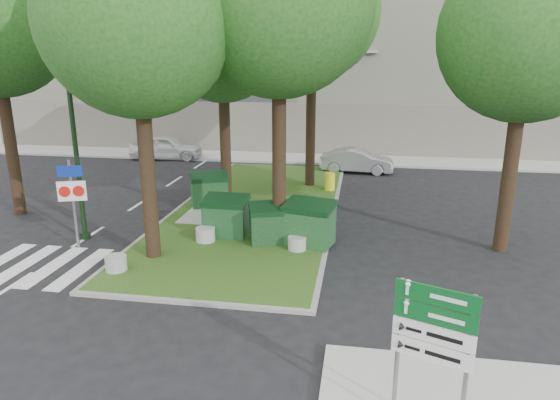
% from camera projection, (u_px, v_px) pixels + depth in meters
% --- Properties ---
extents(ground, '(120.00, 120.00, 0.00)m').
position_uv_depth(ground, '(171.00, 301.00, 12.45)').
color(ground, black).
rests_on(ground, ground).
extents(median_island, '(6.00, 16.00, 0.12)m').
position_uv_depth(median_island, '(257.00, 208.00, 19.95)').
color(median_island, '#294D16').
rests_on(median_island, ground).
extents(median_kerb, '(6.30, 16.30, 0.10)m').
position_uv_depth(median_kerb, '(257.00, 208.00, 19.95)').
color(median_kerb, gray).
rests_on(median_kerb, ground).
extents(building_sidewalk, '(42.00, 3.00, 0.12)m').
position_uv_depth(building_sidewalk, '(285.00, 158.00, 29.98)').
color(building_sidewalk, '#999993').
rests_on(building_sidewalk, ground).
extents(zebra_crossing, '(5.00, 3.00, 0.01)m').
position_uv_depth(zebra_crossing, '(67.00, 267.00, 14.46)').
color(zebra_crossing, silver).
rests_on(zebra_crossing, ground).
extents(apartment_building, '(41.00, 12.00, 16.00)m').
position_uv_depth(apartment_building, '(302.00, 26.00, 34.91)').
color(apartment_building, '#B8B18A').
rests_on(apartment_building, ground).
extents(tree_median_near_left, '(5.20, 5.20, 10.53)m').
position_uv_depth(tree_median_near_left, '(139.00, 0.00, 13.09)').
color(tree_median_near_left, black).
rests_on(tree_median_near_left, ground).
extents(tree_median_mid, '(4.80, 4.80, 9.99)m').
position_uv_depth(tree_median_mid, '(224.00, 28.00, 19.27)').
color(tree_median_mid, black).
rests_on(tree_median_mid, ground).
extents(tree_street_right, '(5.00, 5.00, 10.06)m').
position_uv_depth(tree_street_right, '(533.00, 16.00, 13.90)').
color(tree_street_right, black).
rests_on(tree_street_right, ground).
extents(dumpster_a, '(1.73, 1.51, 1.35)m').
position_uv_depth(dumpster_a, '(209.00, 190.00, 19.98)').
color(dumpster_a, '#103E16').
rests_on(dumpster_a, median_island).
extents(dumpster_b, '(1.47, 1.04, 1.35)m').
position_uv_depth(dumpster_b, '(226.00, 216.00, 16.62)').
color(dumpster_b, '#123F1B').
rests_on(dumpster_b, median_island).
extents(dumpster_c, '(1.60, 1.33, 1.28)m').
position_uv_depth(dumpster_c, '(271.00, 224.00, 16.00)').
color(dumpster_c, '#0F3312').
rests_on(dumpster_c, median_island).
extents(dumpster_d, '(1.75, 1.41, 1.43)m').
position_uv_depth(dumpster_d, '(309.00, 223.00, 15.79)').
color(dumpster_d, '#15451C').
rests_on(dumpster_d, median_island).
extents(bollard_left, '(0.59, 0.59, 0.42)m').
position_uv_depth(bollard_left, '(116.00, 263.00, 13.94)').
color(bollard_left, '#9A9B96').
rests_on(bollard_left, median_island).
extents(bollard_right, '(0.57, 0.57, 0.41)m').
position_uv_depth(bollard_right, '(297.00, 243.00, 15.45)').
color(bollard_right, '#9FA09A').
rests_on(bollard_right, median_island).
extents(bollard_mid, '(0.62, 0.62, 0.44)m').
position_uv_depth(bollard_mid, '(205.00, 234.00, 16.17)').
color(bollard_mid, '#A6A5A1').
rests_on(bollard_mid, median_island).
extents(litter_bin, '(0.45, 0.45, 0.78)m').
position_uv_depth(litter_bin, '(330.00, 181.00, 22.38)').
color(litter_bin, yellow).
rests_on(litter_bin, median_island).
extents(street_lamp, '(0.50, 0.50, 6.22)m').
position_uv_depth(street_lamp, '(73.00, 122.00, 15.70)').
color(street_lamp, black).
rests_on(street_lamp, ground).
extents(traffic_sign_pole, '(0.83, 0.32, 2.86)m').
position_uv_depth(traffic_sign_pole, '(72.00, 192.00, 15.46)').
color(traffic_sign_pole, slate).
rests_on(traffic_sign_pole, ground).
extents(directional_sign, '(1.17, 0.50, 2.50)m').
position_uv_depth(directional_sign, '(433.00, 337.00, 7.57)').
color(directional_sign, slate).
rests_on(directional_sign, sidewalk_corner).
extents(car_white, '(4.43, 2.26, 1.44)m').
position_uv_depth(car_white, '(166.00, 147.00, 29.79)').
color(car_white, silver).
rests_on(car_white, ground).
extents(car_silver, '(3.87, 1.55, 1.25)m').
position_uv_depth(car_silver, '(357.00, 161.00, 26.30)').
color(car_silver, gray).
rests_on(car_silver, ground).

